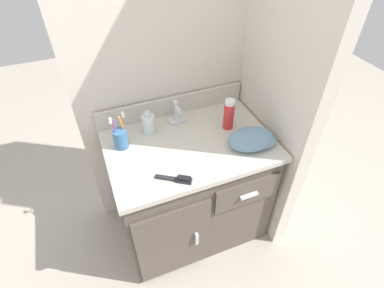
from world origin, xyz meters
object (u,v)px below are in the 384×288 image
(soap_dispenser, at_px, (149,124))
(hand_towel, at_px, (253,139))
(toothbrush_cup, at_px, (121,138))
(shaving_cream_can, at_px, (229,114))
(hairbrush, at_px, (179,179))

(soap_dispenser, relative_size, hand_towel, 0.55)
(hand_towel, bearing_deg, toothbrush_cup, 159.64)
(shaving_cream_can, relative_size, hairbrush, 1.10)
(soap_dispenser, bearing_deg, hand_towel, -32.09)
(shaving_cream_can, relative_size, hand_towel, 0.70)
(hairbrush, bearing_deg, shaving_cream_can, 67.79)
(hairbrush, distance_m, hand_towel, 0.46)
(toothbrush_cup, relative_size, soap_dispenser, 1.41)
(hairbrush, height_order, hand_towel, hand_towel)
(toothbrush_cup, height_order, shaving_cream_can, toothbrush_cup)
(hairbrush, bearing_deg, toothbrush_cup, 153.08)
(shaving_cream_can, bearing_deg, toothbrush_cup, 174.05)
(toothbrush_cup, height_order, hand_towel, toothbrush_cup)
(toothbrush_cup, distance_m, hand_towel, 0.68)
(hairbrush, bearing_deg, soap_dispenser, 127.16)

